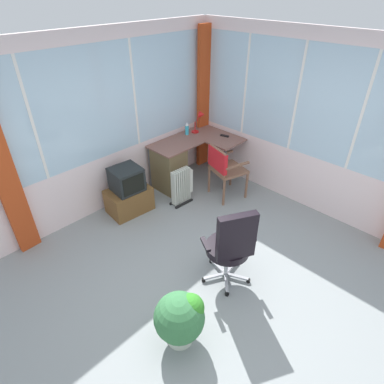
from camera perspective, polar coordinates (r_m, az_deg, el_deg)
ground at (r=3.98m, az=3.47°, el=-16.27°), size 5.47×5.45×0.06m
north_window_panel at (r=4.69m, az=-17.38°, el=10.33°), size 4.47×0.07×2.55m
east_window_panel at (r=4.87m, az=22.26°, el=10.25°), size 0.07×4.45×2.55m
curtain_north_left at (r=4.27m, az=-30.83°, el=3.83°), size 0.26×0.09×2.45m
curtain_corner at (r=5.85m, az=2.11°, el=15.87°), size 0.26×0.09×2.45m
desk at (r=5.38m, az=-3.46°, el=4.85°), size 1.38×1.02×0.77m
desk_lamp at (r=5.65m, az=1.49°, el=12.97°), size 0.23×0.20×0.37m
tv_remote at (r=5.57m, az=5.83°, el=9.94°), size 0.09×0.16×0.02m
spray_bottle at (r=5.59m, az=-0.90°, el=11.23°), size 0.06×0.06×0.22m
wooden_armchair at (r=5.04m, az=5.49°, el=4.70°), size 0.60×0.60×0.89m
office_chair at (r=3.57m, az=7.02°, el=-9.25°), size 0.62×0.60×1.07m
tv_on_stand at (r=4.92m, az=-11.25°, el=-0.09°), size 0.68×0.49×0.74m
space_heater at (r=5.03m, az=-1.74°, el=1.08°), size 0.40×0.19×0.61m
potted_plant at (r=3.27m, az=-2.02°, el=-21.43°), size 0.49×0.49×0.59m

